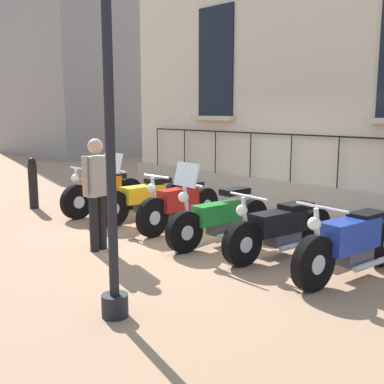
{
  "coord_description": "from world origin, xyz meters",
  "views": [
    {
      "loc": [
        5.75,
        5.48,
        2.14
      ],
      "look_at": [
        0.37,
        0.0,
        0.8
      ],
      "focal_mm": 44.2,
      "sensor_mm": 36.0,
      "label": 1
    }
  ],
  "objects": [
    {
      "name": "ground_plane",
      "position": [
        0.0,
        0.0,
        0.0
      ],
      "size": [
        60.0,
        60.0,
        0.0
      ],
      "primitive_type": "plane",
      "color": "#9E7A5B"
    },
    {
      "name": "building_facade",
      "position": [
        -2.89,
        -0.0,
        3.01
      ],
      "size": [
        0.82,
        10.07,
        6.22
      ],
      "color": "beige",
      "rests_on": "ground_plane"
    },
    {
      "name": "motorcycle_orange",
      "position": [
        0.32,
        -2.66,
        0.44
      ],
      "size": [
        1.98,
        0.67,
        1.02
      ],
      "color": "black",
      "rests_on": "ground_plane"
    },
    {
      "name": "motorcycle_yellow",
      "position": [
        0.11,
        -1.57,
        0.45
      ],
      "size": [
        2.21,
        0.7,
        1.37
      ],
      "color": "black",
      "rests_on": "ground_plane"
    },
    {
      "name": "motorcycle_red",
      "position": [
        0.09,
        -0.59,
        0.45
      ],
      "size": [
        2.06,
        0.58,
        1.05
      ],
      "color": "black",
      "rests_on": "ground_plane"
    },
    {
      "name": "motorcycle_green",
      "position": [
        0.26,
        0.53,
        0.43
      ],
      "size": [
        2.13,
        0.6,
        1.37
      ],
      "color": "black",
      "rests_on": "ground_plane"
    },
    {
      "name": "motorcycle_black",
      "position": [
        0.08,
        1.57,
        0.41
      ],
      "size": [
        2.17,
        0.75,
        0.99
      ],
      "color": "black",
      "rests_on": "ground_plane"
    },
    {
      "name": "motorcycle_blue",
      "position": [
        0.2,
        2.74,
        0.45
      ],
      "size": [
        2.2,
        0.74,
        1.02
      ],
      "color": "black",
      "rests_on": "ground_plane"
    },
    {
      "name": "bollard",
      "position": [
        1.09,
        -4.22,
        0.56
      ],
      "size": [
        0.19,
        0.19,
        1.12
      ],
      "color": "black",
      "rests_on": "ground_plane"
    },
    {
      "name": "pedestrian_walking",
      "position": [
        1.84,
        -0.56,
        0.97
      ],
      "size": [
        0.52,
        0.28,
        1.72
      ],
      "color": "black",
      "rests_on": "ground_plane"
    },
    {
      "name": "distant_building",
      "position": [
        -7.0,
        -15.7,
        5.51
      ],
      "size": [
        5.52,
        7.22,
        11.01
      ],
      "color": "gray",
      "rests_on": "ground_plane"
    }
  ]
}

